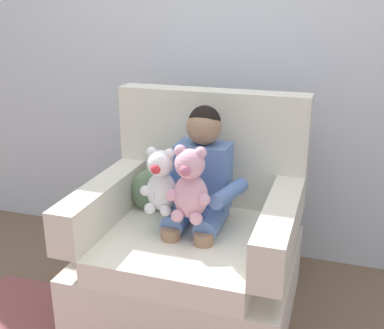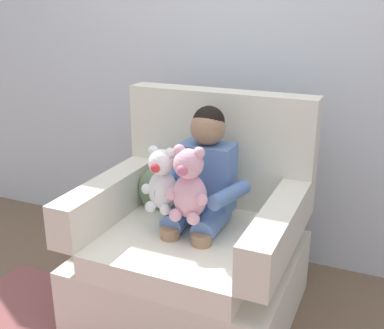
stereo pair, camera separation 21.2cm
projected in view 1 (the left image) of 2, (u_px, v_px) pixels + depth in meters
ground_plane at (190, 309)px, 2.45m from camera, size 8.00×8.00×0.00m
back_wall at (231, 39)px, 2.70m from camera, size 6.00×0.10×2.60m
armchair at (193, 246)px, 2.38m from camera, size 1.01×0.89×1.07m
seated_child at (200, 184)px, 2.28m from camera, size 0.45×0.39×0.82m
plush_pink at (190, 186)px, 2.10m from camera, size 0.21×0.17×0.35m
plush_white at (161, 182)px, 2.18m from camera, size 0.19×0.15×0.31m
throw_pillow at (156, 191)px, 2.48m from camera, size 0.28×0.19×0.26m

